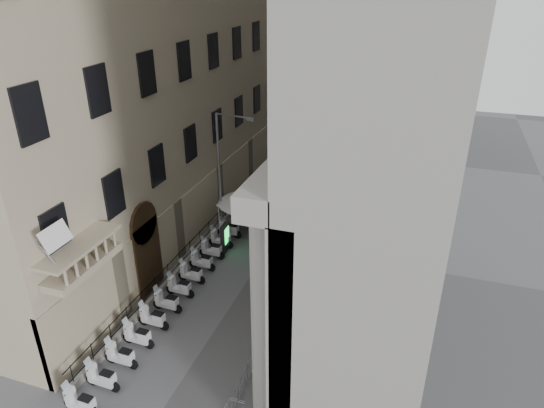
{
  "coord_description": "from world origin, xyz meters",
  "views": [
    {
      "loc": [
        9.06,
        -7.68,
        16.8
      ],
      "look_at": [
        1.0,
        16.28,
        4.5
      ],
      "focal_mm": 32.0,
      "sensor_mm": 36.0,
      "label": 1
    }
  ],
  "objects_px": {
    "street_lamp": "(223,165)",
    "info_kiosk": "(225,238)",
    "pedestrian_a": "(336,175)",
    "pedestrian_b": "(326,203)",
    "security_tent": "(247,193)"
  },
  "relations": [
    {
      "from": "security_tent",
      "to": "pedestrian_a",
      "type": "distance_m",
      "value": 11.06
    },
    {
      "from": "street_lamp",
      "to": "info_kiosk",
      "type": "height_order",
      "value": "street_lamp"
    },
    {
      "from": "info_kiosk",
      "to": "security_tent",
      "type": "bearing_deg",
      "value": 80.94
    },
    {
      "from": "pedestrian_a",
      "to": "info_kiosk",
      "type": "bearing_deg",
      "value": 81.11
    },
    {
      "from": "street_lamp",
      "to": "info_kiosk",
      "type": "relative_size",
      "value": 4.41
    },
    {
      "from": "security_tent",
      "to": "pedestrian_b",
      "type": "distance_m",
      "value": 6.58
    },
    {
      "from": "street_lamp",
      "to": "pedestrian_b",
      "type": "bearing_deg",
      "value": 49.31
    },
    {
      "from": "security_tent",
      "to": "street_lamp",
      "type": "relative_size",
      "value": 0.49
    },
    {
      "from": "pedestrian_b",
      "to": "pedestrian_a",
      "type": "bearing_deg",
      "value": -58.53
    },
    {
      "from": "info_kiosk",
      "to": "pedestrian_a",
      "type": "bearing_deg",
      "value": 67.46
    },
    {
      "from": "security_tent",
      "to": "pedestrian_b",
      "type": "height_order",
      "value": "security_tent"
    },
    {
      "from": "security_tent",
      "to": "pedestrian_a",
      "type": "bearing_deg",
      "value": 66.64
    },
    {
      "from": "street_lamp",
      "to": "info_kiosk",
      "type": "bearing_deg",
      "value": -60.36
    },
    {
      "from": "pedestrian_a",
      "to": "pedestrian_b",
      "type": "xyz_separation_m",
      "value": [
        0.43,
        -5.85,
        0.13
      ]
    },
    {
      "from": "street_lamp",
      "to": "pedestrian_a",
      "type": "height_order",
      "value": "street_lamp"
    }
  ]
}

